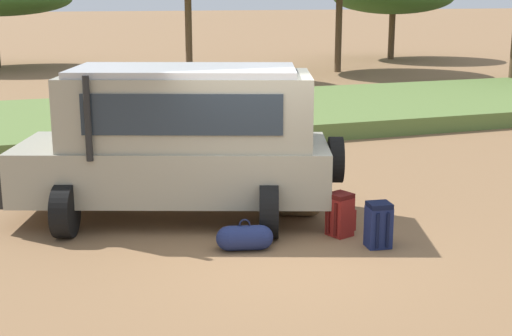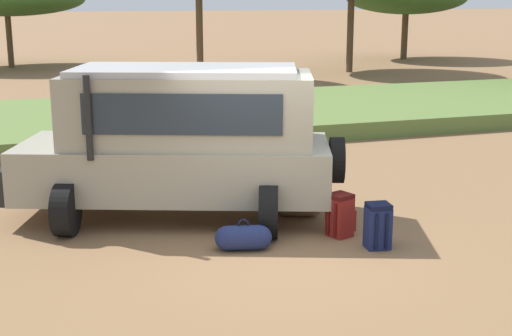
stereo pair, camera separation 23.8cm
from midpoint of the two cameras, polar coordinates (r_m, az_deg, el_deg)
The scene contains 7 objects.
ground_plane at distance 10.24m, azimuth 2.03°, elevation -6.47°, with size 320.00×320.00×0.00m, color olive.
grass_bank at distance 19.78m, azimuth -8.28°, elevation 3.89°, with size 120.00×7.00×0.44m.
safari_vehicle at distance 11.40m, azimuth -5.41°, elevation 2.31°, with size 5.43×3.71×2.44m.
backpack_beside_front_wheel at distance 10.35m, azimuth 10.35°, elevation -4.60°, with size 0.37×0.43×0.66m.
backpack_cluster_center at distance 10.76m, azimuth 7.40°, elevation -3.78°, with size 0.46×0.41×0.66m.
duffel_bag_low_black_case at distance 10.14m, azimuth -0.34°, elevation -5.60°, with size 0.80×0.46×0.46m.
duffel_bag_soft_canvas at distance 11.69m, azimuth 3.96°, elevation -2.97°, with size 0.77×0.57×0.47m.
Camera 2 is at (-3.25, -9.05, 3.52)m, focal length 50.00 mm.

